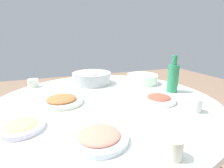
# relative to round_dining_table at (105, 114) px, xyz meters

# --- Properties ---
(round_dining_table) EXTENTS (1.33, 1.33, 0.75)m
(round_dining_table) POSITION_rel_round_dining_table_xyz_m (0.00, 0.00, 0.00)
(round_dining_table) COLOR #99999E
(round_dining_table) RESTS_ON ground
(rice_bowl) EXTENTS (0.31, 0.31, 0.10)m
(rice_bowl) POSITION_rel_round_dining_table_xyz_m (0.39, -0.01, 0.14)
(rice_bowl) COLOR #B2B5BA
(rice_bowl) RESTS_ON round_dining_table
(soup_bowl) EXTENTS (0.24, 0.27, 0.07)m
(soup_bowl) POSITION_rel_round_dining_table_xyz_m (0.25, -0.39, 0.13)
(soup_bowl) COLOR white
(soup_bowl) RESTS_ON round_dining_table
(dish_shrimp) EXTENTS (0.22, 0.22, 0.04)m
(dish_shrimp) POSITION_rel_round_dining_table_xyz_m (-0.41, 0.16, 0.11)
(dish_shrimp) COLOR white
(dish_shrimp) RESTS_ON round_dining_table
(dish_tofu_braise) EXTENTS (0.24, 0.24, 0.04)m
(dish_tofu_braise) POSITION_rel_round_dining_table_xyz_m (0.03, 0.25, 0.11)
(dish_tofu_braise) COLOR silver
(dish_tofu_braise) RESTS_ON round_dining_table
(dish_stirfry) EXTENTS (0.19, 0.19, 0.04)m
(dish_stirfry) POSITION_rel_round_dining_table_xyz_m (-0.14, -0.28, 0.11)
(dish_stirfry) COLOR white
(dish_stirfry) RESTS_ON round_dining_table
(dish_noodles) EXTENTS (0.19, 0.19, 0.03)m
(dish_noodles) POSITION_rel_round_dining_table_xyz_m (-0.21, 0.44, 0.11)
(dish_noodles) COLOR silver
(dish_noodles) RESTS_ON round_dining_table
(green_bottle) EXTENTS (0.07, 0.07, 0.25)m
(green_bottle) POSITION_rel_round_dining_table_xyz_m (-0.01, -0.48, 0.20)
(green_bottle) COLOR #298454
(green_bottle) RESTS_ON round_dining_table
(tea_cup_near) EXTENTS (0.07, 0.07, 0.07)m
(tea_cup_near) POSITION_rel_round_dining_table_xyz_m (-0.32, -0.38, 0.13)
(tea_cup_near) COLOR silver
(tea_cup_near) RESTS_ON round_dining_table
(tea_cup_far) EXTENTS (0.08, 0.08, 0.06)m
(tea_cup_far) POSITION_rel_round_dining_table_xyz_m (0.44, 0.43, 0.13)
(tea_cup_far) COLOR silver
(tea_cup_far) RESTS_ON round_dining_table
(tea_cup_side) EXTENTS (0.06, 0.06, 0.07)m
(tea_cup_side) POSITION_rel_round_dining_table_xyz_m (-0.58, -0.04, 0.13)
(tea_cup_side) COLOR silver
(tea_cup_side) RESTS_ON round_dining_table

